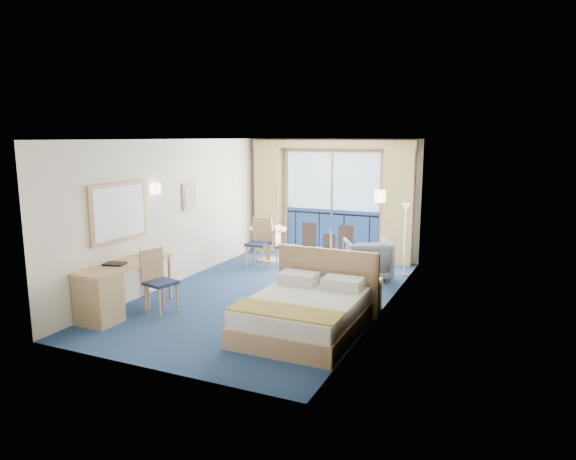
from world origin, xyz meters
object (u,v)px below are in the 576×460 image
(nightstand, at_px, (367,294))
(table_chair_a, at_px, (282,243))
(desk, at_px, (105,293))
(round_table, at_px, (268,236))
(table_chair_b, at_px, (260,239))
(bed, at_px, (305,312))
(floor_lamp, at_px, (405,221))
(desk_chair, at_px, (157,277))
(armchair, at_px, (368,259))

(nightstand, bearing_deg, table_chair_a, 139.62)
(desk, relative_size, round_table, 2.03)
(table_chair_b, bearing_deg, bed, -54.96)
(floor_lamp, relative_size, desk_chair, 1.47)
(desk_chair, xyz_separation_m, table_chair_b, (0.16, 3.25, 0.03))
(desk, height_order, table_chair_b, table_chair_b)
(nightstand, relative_size, table_chair_b, 0.50)
(round_table, distance_m, table_chair_b, 0.48)
(desk, relative_size, desk_chair, 1.69)
(table_chair_b, bearing_deg, floor_lamp, 7.84)
(armchair, bearing_deg, table_chair_b, -29.61)
(desk, relative_size, table_chair_b, 1.62)
(table_chair_b, bearing_deg, round_table, 93.91)
(desk, distance_m, round_table, 4.45)
(armchair, xyz_separation_m, table_chair_b, (-2.38, 0.04, 0.20))
(floor_lamp, xyz_separation_m, round_table, (-3.02, -0.02, -0.54))
(round_table, height_order, table_chair_b, table_chair_b)
(floor_lamp, xyz_separation_m, desk_chair, (-3.14, -3.74, -0.55))
(bed, relative_size, table_chair_b, 1.88)
(desk_chair, bearing_deg, nightstand, -51.51)
(armchair, distance_m, desk_chair, 4.10)
(bed, relative_size, desk_chair, 1.97)
(desk, distance_m, desk_chair, 0.82)
(armchair, xyz_separation_m, round_table, (-2.42, 0.52, 0.18))
(round_table, xyz_separation_m, table_chair_b, (0.05, -0.48, 0.02))
(nightstand, distance_m, armchair, 1.89)
(nightstand, height_order, armchair, armchair)
(nightstand, bearing_deg, desk_chair, -155.39)
(desk, bearing_deg, round_table, 82.79)
(nightstand, bearing_deg, armchair, 105.48)
(round_table, bearing_deg, desk_chair, -91.82)
(nightstand, xyz_separation_m, table_chair_b, (-2.88, 1.85, 0.33))
(armchair, height_order, desk, desk)
(desk_chair, bearing_deg, floor_lamp, -26.15)
(table_chair_a, bearing_deg, bed, -158.95)
(bed, xyz_separation_m, desk, (-2.93, -0.80, 0.15))
(desk, bearing_deg, desk_chair, 57.29)
(desk_chair, height_order, round_table, desk_chair)
(nightstand, xyz_separation_m, desk, (-3.48, -2.08, 0.18))
(desk_chair, xyz_separation_m, table_chair_a, (0.56, 3.51, -0.07))
(bed, relative_size, round_table, 2.35)
(desk_chair, bearing_deg, round_table, 12.05)
(table_chair_a, bearing_deg, nightstand, -139.02)
(floor_lamp, height_order, desk_chair, floor_lamp)
(floor_lamp, bearing_deg, desk_chair, -130.03)
(armchair, xyz_separation_m, desk, (-2.98, -3.89, 0.05))
(armchair, bearing_deg, desk_chair, 22.91)
(desk_chair, bearing_deg, table_chair_a, 4.88)
(bed, distance_m, nightstand, 1.39)
(nightstand, relative_size, floor_lamp, 0.35)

